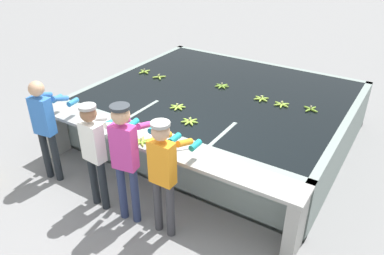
{
  "coord_description": "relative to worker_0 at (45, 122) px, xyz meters",
  "views": [
    {
      "loc": [
        2.91,
        -3.28,
        3.65
      ],
      "look_at": [
        0.0,
        1.3,
        0.65
      ],
      "focal_mm": 35.0,
      "sensor_mm": 36.0,
      "label": 1
    }
  ],
  "objects": [
    {
      "name": "ground_plane",
      "position": [
        1.61,
        0.28,
        -1.0
      ],
      "size": [
        80.0,
        80.0,
        0.0
      ],
      "primitive_type": "plane",
      "color": "gray",
      "rests_on": "ground"
    },
    {
      "name": "wash_tank",
      "position": [
        1.61,
        2.63,
        -0.55
      ],
      "size": [
        4.5,
        3.81,
        0.93
      ],
      "color": "gray",
      "rests_on": "ground"
    },
    {
      "name": "work_ledge",
      "position": [
        1.61,
        0.51,
        -0.35
      ],
      "size": [
        4.5,
        0.45,
        0.93
      ],
      "color": "#9E9E99",
      "rests_on": "ground"
    },
    {
      "name": "worker_0",
      "position": [
        0.0,
        0.0,
        0.0
      ],
      "size": [
        0.47,
        0.73,
        1.67
      ],
      "color": "#1E2328",
      "rests_on": "ground"
    },
    {
      "name": "worker_1",
      "position": [
        1.12,
        -0.08,
        -0.03
      ],
      "size": [
        0.44,
        0.73,
        1.61
      ],
      "color": "#1E2328",
      "rests_on": "ground"
    },
    {
      "name": "worker_2",
      "position": [
        1.66,
        -0.07,
        0.07
      ],
      "size": [
        0.48,
        0.75,
        1.75
      ],
      "color": "navy",
      "rests_on": "ground"
    },
    {
      "name": "worker_3",
      "position": [
        2.21,
        -0.01,
        0.0
      ],
      "size": [
        0.4,
        0.72,
        1.66
      ],
      "color": "#38383D",
      "rests_on": "ground"
    },
    {
      "name": "banana_bunch_floating_0",
      "position": [
        2.73,
        2.62,
        -0.06
      ],
      "size": [
        0.28,
        0.28,
        0.08
      ],
      "color": "#9EC642",
      "rests_on": "wash_tank"
    },
    {
      "name": "banana_bunch_floating_1",
      "position": [
        3.2,
        2.71,
        -0.06
      ],
      "size": [
        0.27,
        0.27,
        0.08
      ],
      "color": "#7FAD33",
      "rests_on": "wash_tank"
    },
    {
      "name": "banana_bunch_floating_2",
      "position": [
        1.31,
        1.6,
        -0.06
      ],
      "size": [
        0.28,
        0.28,
        0.08
      ],
      "color": "#9EC642",
      "rests_on": "wash_tank"
    },
    {
      "name": "banana_bunch_floating_3",
      "position": [
        0.23,
        2.53,
        -0.06
      ],
      "size": [
        0.22,
        0.22,
        0.08
      ],
      "color": "#9EC642",
      "rests_on": "wash_tank"
    },
    {
      "name": "banana_bunch_floating_4",
      "position": [
        -0.2,
        2.6,
        -0.06
      ],
      "size": [
        0.28,
        0.28,
        0.08
      ],
      "color": "#9EC642",
      "rests_on": "wash_tank"
    },
    {
      "name": "banana_bunch_floating_5",
      "position": [
        1.5,
        2.8,
        -0.06
      ],
      "size": [
        0.28,
        0.28,
        0.08
      ],
      "color": "#75A333",
      "rests_on": "wash_tank"
    },
    {
      "name": "banana_bunch_floating_6",
      "position": [
        1.75,
        1.28,
        -0.06
      ],
      "size": [
        0.28,
        0.27,
        0.08
      ],
      "color": "#93BC3D",
      "rests_on": "wash_tank"
    },
    {
      "name": "banana_bunch_floating_7",
      "position": [
        2.35,
        2.66,
        -0.06
      ],
      "size": [
        0.28,
        0.28,
        0.08
      ],
      "color": "#9EC642",
      "rests_on": "wash_tank"
    },
    {
      "name": "banana_bunch_ledge_0",
      "position": [
        1.51,
        0.41,
        -0.06
      ],
      "size": [
        0.28,
        0.28,
        0.08
      ],
      "color": "#9EC642",
      "rests_on": "work_ledge"
    },
    {
      "name": "knife_0",
      "position": [
        2.03,
        0.49,
        -0.07
      ],
      "size": [
        0.25,
        0.28,
        0.02
      ],
      "color": "silver",
      "rests_on": "work_ledge"
    },
    {
      "name": "knife_1",
      "position": [
        0.65,
        0.46,
        -0.07
      ],
      "size": [
        0.33,
        0.17,
        0.02
      ],
      "color": "silver",
      "rests_on": "work_ledge"
    }
  ]
}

